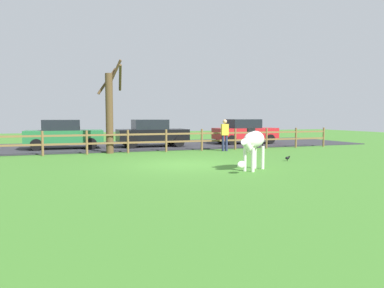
# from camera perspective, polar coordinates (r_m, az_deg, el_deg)

# --- Properties ---
(ground_plane) EXTENTS (60.00, 60.00, 0.00)m
(ground_plane) POSITION_cam_1_polar(r_m,az_deg,el_deg) (13.84, -0.82, -3.16)
(ground_plane) COLOR #3D7528
(parking_asphalt) EXTENTS (28.00, 7.40, 0.05)m
(parking_asphalt) POSITION_cam_1_polar(r_m,az_deg,el_deg) (22.79, -8.37, -0.22)
(parking_asphalt) COLOR #2D2D33
(parking_asphalt) RESTS_ON ground_plane
(paddock_fence) EXTENTS (21.39, 0.11, 1.13)m
(paddock_fence) POSITION_cam_1_polar(r_m,az_deg,el_deg) (18.48, -6.89, 0.70)
(paddock_fence) COLOR brown
(paddock_fence) RESTS_ON ground_plane
(bare_tree) EXTENTS (1.19, 1.29, 4.53)m
(bare_tree) POSITION_cam_1_polar(r_m,az_deg,el_deg) (18.38, -12.53, 5.28)
(bare_tree) COLOR #513A23
(bare_tree) RESTS_ON ground_plane
(zebra) EXTENTS (1.64, 1.34, 1.41)m
(zebra) POSITION_cam_1_polar(r_m,az_deg,el_deg) (12.40, 9.40, 0.22)
(zebra) COLOR white
(zebra) RESTS_ON ground_plane
(crow_on_grass) EXTENTS (0.21, 0.10, 0.20)m
(crow_on_grass) POSITION_cam_1_polar(r_m,az_deg,el_deg) (15.35, 14.51, -2.09)
(crow_on_grass) COLOR black
(crow_on_grass) RESTS_ON ground_plane
(parked_car_red) EXTENTS (4.02, 1.91, 1.56)m
(parked_car_red) POSITION_cam_1_polar(r_m,az_deg,el_deg) (24.05, 8.11, 1.97)
(parked_car_red) COLOR red
(parked_car_red) RESTS_ON parking_asphalt
(parked_car_green) EXTENTS (4.06, 2.01, 1.56)m
(parked_car_green) POSITION_cam_1_polar(r_m,az_deg,el_deg) (21.12, -19.14, 1.47)
(parked_car_green) COLOR #236B38
(parked_car_green) RESTS_ON parking_asphalt
(parked_car_black) EXTENTS (4.01, 1.90, 1.56)m
(parked_car_black) POSITION_cam_1_polar(r_m,az_deg,el_deg) (21.44, -6.21, 1.72)
(parked_car_black) COLOR black
(parked_car_black) RESTS_ON parking_asphalt
(visitor_near_fence) EXTENTS (0.39, 0.27, 1.64)m
(visitor_near_fence) POSITION_cam_1_polar(r_m,az_deg,el_deg) (19.18, 5.07, 1.61)
(visitor_near_fence) COLOR #232847
(visitor_near_fence) RESTS_ON ground_plane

